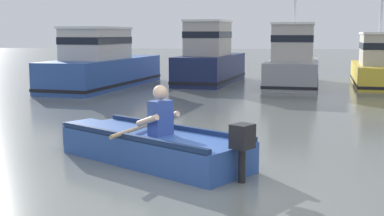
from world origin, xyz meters
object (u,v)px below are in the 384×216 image
(moored_boat_blue, at_px, (102,65))
(rowboat_with_person, at_px, (151,145))
(moored_boat_navy, at_px, (210,60))
(moored_boat_grey, at_px, (293,63))
(moored_boat_yellow, at_px, (379,66))

(moored_boat_blue, bearing_deg, rowboat_with_person, -69.69)
(rowboat_with_person, relative_size, moored_boat_navy, 0.63)
(moored_boat_grey, relative_size, moored_boat_yellow, 1.00)
(rowboat_with_person, height_order, moored_boat_grey, moored_boat_grey)
(moored_boat_grey, xyz_separation_m, moored_boat_yellow, (3.20, 0.49, -0.13))
(moored_boat_navy, bearing_deg, rowboat_with_person, -89.25)
(moored_boat_navy, xyz_separation_m, moored_boat_grey, (3.18, -0.65, -0.05))
(rowboat_with_person, distance_m, moored_boat_navy, 12.62)
(moored_boat_navy, relative_size, moored_boat_yellow, 0.95)
(moored_boat_navy, bearing_deg, moored_boat_yellow, -1.42)
(rowboat_with_person, height_order, moored_boat_blue, moored_boat_blue)
(moored_boat_blue, relative_size, moored_boat_grey, 1.23)
(moored_boat_blue, bearing_deg, moored_boat_yellow, 10.44)
(moored_boat_blue, xyz_separation_m, moored_boat_yellow, (10.13, 1.87, -0.08))
(rowboat_with_person, relative_size, moored_boat_blue, 0.48)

